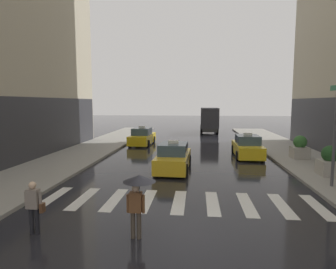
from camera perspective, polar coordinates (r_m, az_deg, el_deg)
ground_plane at (r=9.08m, az=1.00°, el=-19.86°), size 160.00×160.00×0.00m
crosswalk_markings at (r=11.84m, az=2.27°, el=-13.41°), size 11.30×2.80×0.01m
taxi_lead at (r=16.98m, az=1.11°, el=-4.76°), size 2.05×4.60×1.80m
taxi_second at (r=21.87m, az=15.72°, el=-2.47°), size 1.96×4.55×1.80m
taxi_third at (r=27.21m, az=-5.24°, el=-0.54°), size 2.06×4.60×1.80m
box_truck at (r=37.73m, az=8.32°, el=3.09°), size 2.34×7.56×3.35m
pedestrian_with_umbrella at (r=8.43m, az=-6.08°, el=-10.92°), size 0.96×0.96×1.94m
pedestrian_with_handbag at (r=9.76m, az=-25.48°, el=-12.66°), size 0.60×0.24×1.65m
planter_near_corner at (r=17.48m, az=29.91°, el=-4.81°), size 1.10×1.10×1.60m
planter_mid_block at (r=21.78m, az=25.10°, el=-2.48°), size 1.10×1.10×1.60m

